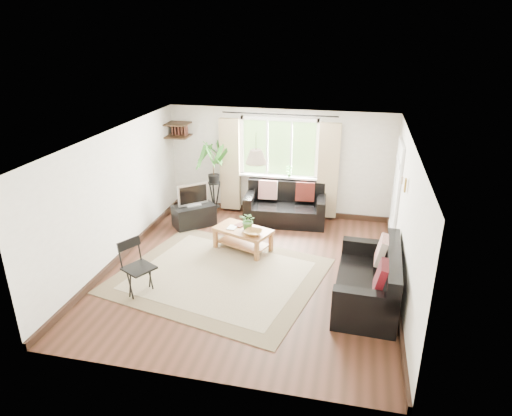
% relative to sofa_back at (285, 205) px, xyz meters
% --- Properties ---
extents(floor, '(5.50, 5.50, 0.00)m').
position_rel_sofa_back_xyz_m(floor, '(-0.24, -2.26, -0.41)').
color(floor, '#321B10').
rests_on(floor, ground).
extents(ceiling, '(5.50, 5.50, 0.00)m').
position_rel_sofa_back_xyz_m(ceiling, '(-0.24, -2.26, 1.99)').
color(ceiling, white).
rests_on(ceiling, floor).
extents(wall_back, '(5.00, 0.02, 2.40)m').
position_rel_sofa_back_xyz_m(wall_back, '(-0.24, 0.49, 0.79)').
color(wall_back, beige).
rests_on(wall_back, floor).
extents(wall_front, '(5.00, 0.02, 2.40)m').
position_rel_sofa_back_xyz_m(wall_front, '(-0.24, -5.01, 0.79)').
color(wall_front, beige).
rests_on(wall_front, floor).
extents(wall_left, '(0.02, 5.50, 2.40)m').
position_rel_sofa_back_xyz_m(wall_left, '(-2.74, -2.26, 0.79)').
color(wall_left, beige).
rests_on(wall_left, floor).
extents(wall_right, '(0.02, 5.50, 2.40)m').
position_rel_sofa_back_xyz_m(wall_right, '(2.26, -2.26, 0.79)').
color(wall_right, beige).
rests_on(wall_right, floor).
extents(rug, '(3.88, 3.52, 0.02)m').
position_rel_sofa_back_xyz_m(rug, '(-0.74, -2.55, -0.40)').
color(rug, '#C3BB97').
rests_on(rug, floor).
extents(window, '(2.50, 0.16, 2.16)m').
position_rel_sofa_back_xyz_m(window, '(-0.24, 0.45, 1.14)').
color(window, white).
rests_on(window, wall_back).
extents(door, '(0.06, 0.96, 2.06)m').
position_rel_sofa_back_xyz_m(door, '(2.23, -0.56, 0.59)').
color(door, silver).
rests_on(door, wall_right).
extents(corner_shelf, '(0.50, 0.50, 0.34)m').
position_rel_sofa_back_xyz_m(corner_shelf, '(-2.49, 0.24, 1.48)').
color(corner_shelf, black).
rests_on(corner_shelf, wall_back).
extents(pendant_lamp, '(0.36, 0.36, 0.54)m').
position_rel_sofa_back_xyz_m(pendant_lamp, '(-0.24, -1.86, 1.64)').
color(pendant_lamp, beige).
rests_on(pendant_lamp, ceiling).
extents(wall_sconce, '(0.12, 0.12, 0.28)m').
position_rel_sofa_back_xyz_m(wall_sconce, '(2.19, -1.96, 1.33)').
color(wall_sconce, beige).
rests_on(wall_sconce, wall_right).
extents(sofa_back, '(1.79, 0.98, 0.82)m').
position_rel_sofa_back_xyz_m(sofa_back, '(0.00, 0.00, 0.00)').
color(sofa_back, black).
rests_on(sofa_back, floor).
extents(sofa_right, '(1.87, 0.99, 0.86)m').
position_rel_sofa_back_xyz_m(sofa_right, '(1.74, -2.78, 0.02)').
color(sofa_right, black).
rests_on(sofa_right, floor).
extents(coffee_table, '(1.21, 0.94, 0.44)m').
position_rel_sofa_back_xyz_m(coffee_table, '(-0.59, -1.48, -0.19)').
color(coffee_table, brown).
rests_on(coffee_table, floor).
extents(table_plant, '(0.38, 0.35, 0.35)m').
position_rel_sofa_back_xyz_m(table_plant, '(-0.48, -1.47, 0.21)').
color(table_plant, '#366327').
rests_on(table_plant, coffee_table).
extents(bowl, '(0.38, 0.38, 0.08)m').
position_rel_sofa_back_xyz_m(bowl, '(-0.33, -1.69, 0.07)').
color(bowl, olive).
rests_on(bowl, coffee_table).
extents(book_a, '(0.18, 0.23, 0.02)m').
position_rel_sofa_back_xyz_m(book_a, '(-0.88, -1.47, 0.04)').
color(book_a, white).
rests_on(book_a, coffee_table).
extents(book_b, '(0.25, 0.27, 0.02)m').
position_rel_sofa_back_xyz_m(book_b, '(-0.74, -1.29, 0.04)').
color(book_b, '#522920').
rests_on(book_b, coffee_table).
extents(tv_stand, '(0.97, 0.94, 0.47)m').
position_rel_sofa_back_xyz_m(tv_stand, '(-1.90, -0.60, -0.18)').
color(tv_stand, black).
rests_on(tv_stand, floor).
extents(tv, '(0.64, 0.61, 0.51)m').
position_rel_sofa_back_xyz_m(tv, '(-1.90, -0.60, 0.31)').
color(tv, '#A5A5AA').
rests_on(tv, tv_stand).
extents(palm_stand, '(0.79, 0.79, 1.67)m').
position_rel_sofa_back_xyz_m(palm_stand, '(-1.65, 0.11, 0.43)').
color(palm_stand, black).
rests_on(palm_stand, floor).
extents(folding_chair, '(0.64, 0.64, 0.91)m').
position_rel_sofa_back_xyz_m(folding_chair, '(-1.82, -3.36, 0.05)').
color(folding_chair, black).
rests_on(folding_chair, floor).
extents(sill_plant, '(0.14, 0.10, 0.27)m').
position_rel_sofa_back_xyz_m(sill_plant, '(0.01, 0.37, 0.66)').
color(sill_plant, '#2D6023').
rests_on(sill_plant, window).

